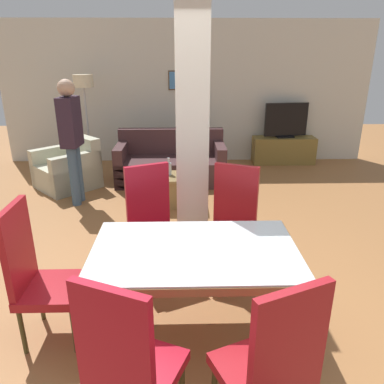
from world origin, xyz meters
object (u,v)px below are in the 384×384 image
(dining_chair_near_right, at_px, (272,364))
(bottle, at_px, (169,168))
(dining_chair_far_left, at_px, (152,221))
(standing_person, at_px, (71,134))
(dining_chair_head_left, at_px, (37,272))
(coffee_table, at_px, (173,190))
(dining_chair_near_left, at_px, (128,362))
(dining_chair_far_right, at_px, (232,221))
(armchair, at_px, (69,170))
(tv_stand, at_px, (283,150))
(floor_lamp, at_px, (84,90))
(dining_table, at_px, (195,267))
(tv_screen, at_px, (286,121))
(sofa, at_px, (171,164))

(dining_chair_near_right, distance_m, bottle, 3.73)
(dining_chair_far_left, xyz_separation_m, standing_person, (-1.27, 1.93, 0.46))
(dining_chair_head_left, distance_m, coffee_table, 2.88)
(dining_chair_near_left, relative_size, dining_chair_far_left, 1.00)
(dining_chair_far_right, height_order, armchair, dining_chair_far_right)
(dining_chair_near_left, relative_size, tv_stand, 0.92)
(dining_chair_near_right, bearing_deg, floor_lamp, 89.42)
(dining_chair_far_left, height_order, tv_stand, dining_chair_far_left)
(dining_chair_near_right, relative_size, floor_lamp, 0.65)
(dining_table, xyz_separation_m, armchair, (-1.97, 3.52, -0.32))
(standing_person, bearing_deg, tv_screen, 124.01)
(sofa, bearing_deg, tv_stand, -154.56)
(dining_chair_near_left, xyz_separation_m, tv_screen, (2.33, 5.73, 0.27))
(floor_lamp, bearing_deg, dining_chair_far_left, -68.24)
(coffee_table, height_order, tv_stand, tv_stand)
(dining_chair_head_left, distance_m, dining_chair_far_left, 1.19)
(dining_table, height_order, dining_chair_near_right, dining_chair_near_right)
(coffee_table, height_order, standing_person, standing_person)
(dining_chair_far_right, xyz_separation_m, sofa, (-0.68, 2.92, -0.29))
(dining_chair_far_left, relative_size, floor_lamp, 0.65)
(bottle, bearing_deg, standing_person, 177.41)
(dining_chair_head_left, bearing_deg, dining_chair_far_right, 118.59)
(dining_table, relative_size, dining_chair_near_left, 1.38)
(dining_table, height_order, coffee_table, dining_table)
(dining_chair_far_right, relative_size, tv_screen, 1.32)
(dining_chair_near_left, bearing_deg, coffee_table, 111.08)
(tv_screen, bearing_deg, dining_chair_near_left, 60.99)
(bottle, bearing_deg, sofa, 90.04)
(armchair, bearing_deg, dining_chair_far_left, 167.30)
(dining_table, xyz_separation_m, standing_person, (-1.65, 2.81, 0.43))
(dining_chair_near_left, xyz_separation_m, standing_person, (-1.27, 3.70, 0.46))
(dining_table, distance_m, coffee_table, 2.73)
(bottle, height_order, floor_lamp, floor_lamp)
(armchair, relative_size, tv_stand, 0.98)
(dining_table, xyz_separation_m, dining_chair_near_right, (0.39, -0.92, -0.03))
(dining_table, xyz_separation_m, dining_chair_far_right, (0.39, 0.86, -0.03))
(dining_chair_far_right, bearing_deg, dining_chair_near_left, 90.38)
(dining_chair_head_left, height_order, tv_stand, dining_chair_head_left)
(dining_chair_near_right, distance_m, armchair, 5.03)
(dining_chair_far_right, bearing_deg, coffee_table, -47.15)
(dining_chair_head_left, xyz_separation_m, dining_chair_near_right, (1.57, -0.92, 0.00))
(armchair, bearing_deg, dining_chair_far_right, 177.81)
(dining_chair_near_right, bearing_deg, dining_chair_far_left, 90.39)
(dining_chair_near_left, relative_size, floor_lamp, 0.65)
(dining_chair_head_left, height_order, floor_lamp, floor_lamp)
(dining_chair_near_left, bearing_deg, floor_lamp, 128.69)
(bottle, bearing_deg, dining_chair_head_left, -108.03)
(dining_chair_far_right, distance_m, tv_screen, 4.28)
(coffee_table, bearing_deg, tv_screen, 44.63)
(dining_table, distance_m, dining_chair_near_left, 0.97)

